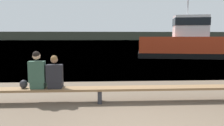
{
  "coord_description": "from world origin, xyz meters",
  "views": [
    {
      "loc": [
        -0.98,
        -3.59,
        1.86
      ],
      "look_at": [
        -0.47,
        5.53,
        0.78
      ],
      "focal_mm": 35.0,
      "sensor_mm": 36.0,
      "label": 1
    }
  ],
  "objects_px": {
    "tugboat_red": "(186,44)",
    "person_left": "(37,72)",
    "bench_main": "(100,90)",
    "shopping_bag": "(24,84)",
    "person_right": "(55,75)"
  },
  "relations": [
    {
      "from": "person_left",
      "to": "tugboat_red",
      "type": "distance_m",
      "value": 16.58
    },
    {
      "from": "tugboat_red",
      "to": "person_right",
      "type": "bearing_deg",
      "value": 156.95
    },
    {
      "from": "bench_main",
      "to": "tugboat_red",
      "type": "height_order",
      "value": "tugboat_red"
    },
    {
      "from": "person_right",
      "to": "tugboat_red",
      "type": "relative_size",
      "value": 0.1
    },
    {
      "from": "shopping_bag",
      "to": "tugboat_red",
      "type": "xyz_separation_m",
      "value": [
        10.03,
        13.47,
        0.66
      ]
    },
    {
      "from": "person_left",
      "to": "tugboat_red",
      "type": "height_order",
      "value": "tugboat_red"
    },
    {
      "from": "person_left",
      "to": "tugboat_red",
      "type": "bearing_deg",
      "value": 54.5
    },
    {
      "from": "person_left",
      "to": "shopping_bag",
      "type": "height_order",
      "value": "person_left"
    },
    {
      "from": "tugboat_red",
      "to": "person_left",
      "type": "bearing_deg",
      "value": 155.58
    },
    {
      "from": "person_right",
      "to": "person_left",
      "type": "bearing_deg",
      "value": -179.46
    },
    {
      "from": "bench_main",
      "to": "person_right",
      "type": "bearing_deg",
      "value": 179.45
    },
    {
      "from": "tugboat_red",
      "to": "shopping_bag",
      "type": "bearing_deg",
      "value": 154.43
    },
    {
      "from": "bench_main",
      "to": "person_right",
      "type": "distance_m",
      "value": 1.34
    },
    {
      "from": "person_left",
      "to": "bench_main",
      "type": "bearing_deg",
      "value": -0.25
    },
    {
      "from": "shopping_bag",
      "to": "person_right",
      "type": "bearing_deg",
      "value": -1.09
    }
  ]
}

